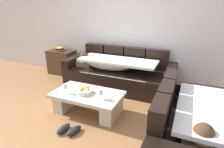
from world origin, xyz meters
The scene contains 12 objects.
ground_plane centered at (0.00, 0.00, 0.00)m, with size 14.00×14.00×0.00m, color #94623C.
back_wall centered at (0.00, 2.15, 1.35)m, with size 9.00×0.10×2.70m, color white.
couch_along_wall centered at (0.08, 1.62, 0.33)m, with size 2.43×0.92×0.88m.
couch_near_window centered at (1.70, 0.11, 0.33)m, with size 0.92×1.73×0.88m.
coffee_table centered at (0.02, 0.40, 0.24)m, with size 1.20×0.68×0.38m.
fruit_bowl centered at (-0.02, 0.37, 0.42)m, with size 0.28×0.28×0.10m.
wine_glass_near_left centered at (-0.32, 0.25, 0.50)m, with size 0.07×0.07×0.17m.
wine_glass_near_right centered at (0.33, 0.30, 0.50)m, with size 0.07×0.07×0.17m.
open_magazine centered at (0.34, 0.37, 0.39)m, with size 0.28×0.21×0.01m, color white.
side_cabinet centered at (-1.65, 1.85, 0.32)m, with size 0.72×0.44×0.64m.
book_stack_on_cabinet centered at (-1.68, 1.86, 0.68)m, with size 0.17×0.20×0.09m.
pair_of_shoes centered at (0.03, -0.21, 0.04)m, with size 0.33×0.31×0.09m.
Camera 1 is at (1.55, -2.06, 1.81)m, focal length 29.68 mm.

